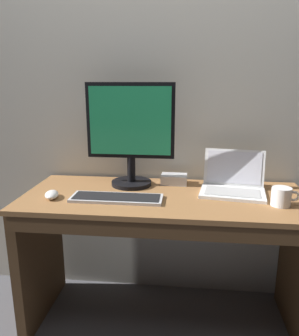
{
  "coord_description": "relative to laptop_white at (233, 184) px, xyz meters",
  "views": [
    {
      "loc": [
        0.1,
        -1.6,
        1.3
      ],
      "look_at": [
        -0.08,
        0.0,
        0.88
      ],
      "focal_mm": 35.66,
      "sensor_mm": 36.0,
      "label": 1
    }
  ],
  "objects": [
    {
      "name": "ground_plane",
      "position": [
        -0.35,
        -0.09,
        -0.78
      ],
      "size": [
        14.0,
        14.0,
        0.0
      ],
      "primitive_type": "plane",
      "color": "#4C4C51"
    },
    {
      "name": "back_wall",
      "position": [
        -0.35,
        0.25,
        0.54
      ],
      "size": [
        4.82,
        0.04,
        2.64
      ],
      "primitive_type": "cube",
      "color": "beige",
      "rests_on": "ground"
    },
    {
      "name": "desk",
      "position": [
        -0.35,
        -0.1,
        -0.29
      ],
      "size": [
        1.44,
        0.59,
        0.74
      ],
      "color": "olive",
      "rests_on": "ground"
    },
    {
      "name": "laptop_white",
      "position": [
        0.0,
        0.0,
        0.0
      ],
      "size": [
        0.35,
        0.31,
        0.21
      ],
      "color": "white",
      "rests_on": "desk"
    },
    {
      "name": "external_monitor",
      "position": [
        -0.54,
        0.05,
        0.23
      ],
      "size": [
        0.47,
        0.22,
        0.55
      ],
      "color": "black",
      "rests_on": "desk"
    },
    {
      "name": "wired_keyboard",
      "position": [
        -0.58,
        -0.18,
        -0.04
      ],
      "size": [
        0.45,
        0.14,
        0.02
      ],
      "color": "#BCBCC1",
      "rests_on": "desk"
    },
    {
      "name": "computer_mouse",
      "position": [
        -0.9,
        -0.2,
        -0.03
      ],
      "size": [
        0.09,
        0.12,
        0.04
      ],
      "primitive_type": "ellipsoid",
      "rotation": [
        0.0,
        0.0,
        0.29
      ],
      "color": "white",
      "rests_on": "desk"
    },
    {
      "name": "external_drive_box",
      "position": [
        -0.31,
        0.11,
        -0.02
      ],
      "size": [
        0.15,
        0.1,
        0.05
      ],
      "primitive_type": "cube",
      "rotation": [
        0.0,
        0.0,
        -0.02
      ],
      "color": "silver",
      "rests_on": "desk"
    },
    {
      "name": "coffee_mug",
      "position": [
        0.2,
        -0.18,
        0.0
      ],
      "size": [
        0.13,
        0.09,
        0.09
      ],
      "color": "white",
      "rests_on": "desk"
    }
  ]
}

